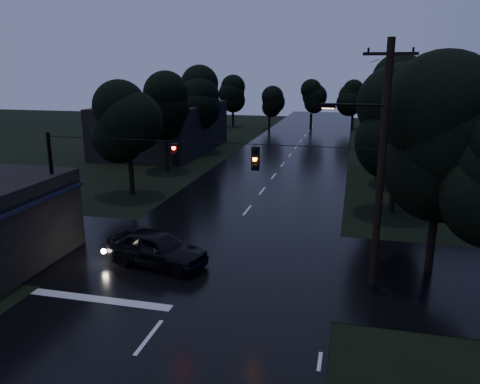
% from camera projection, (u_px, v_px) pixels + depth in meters
% --- Properties ---
extents(main_road, '(12.00, 120.00, 0.02)m').
position_uv_depth(main_road, '(274.00, 176.00, 39.38)').
color(main_road, black).
rests_on(main_road, ground).
extents(cross_street, '(60.00, 9.00, 0.02)m').
position_uv_depth(cross_street, '(210.00, 259.00, 22.49)').
color(cross_street, black).
rests_on(cross_street, ground).
extents(building_far_right, '(10.00, 14.00, 4.40)m').
position_uv_depth(building_far_right, '(446.00, 150.00, 39.35)').
color(building_far_right, black).
rests_on(building_far_right, ground).
extents(building_far_left, '(10.00, 16.00, 5.00)m').
position_uv_depth(building_far_left, '(164.00, 127.00, 51.33)').
color(building_far_left, black).
rests_on(building_far_left, ground).
extents(utility_pole_main, '(3.50, 0.30, 10.00)m').
position_uv_depth(utility_pole_main, '(379.00, 163.00, 18.49)').
color(utility_pole_main, black).
rests_on(utility_pole_main, ground).
extents(utility_pole_far, '(2.00, 0.30, 7.50)m').
position_uv_depth(utility_pole_far, '(381.00, 137.00, 34.59)').
color(utility_pole_far, black).
rests_on(utility_pole_far, ground).
extents(anchor_pole_left, '(0.18, 0.18, 6.00)m').
position_uv_depth(anchor_pole_left, '(54.00, 194.00, 22.49)').
color(anchor_pole_left, black).
rests_on(anchor_pole_left, ground).
extents(span_signals, '(15.00, 0.37, 1.12)m').
position_uv_depth(span_signals, '(213.00, 156.00, 20.06)').
color(span_signals, black).
rests_on(span_signals, ground).
extents(tree_corner_near, '(4.48, 4.48, 9.44)m').
position_uv_depth(tree_corner_near, '(443.00, 139.00, 19.58)').
color(tree_corner_near, black).
rests_on(tree_corner_near, ground).
extents(tree_left_a, '(3.92, 3.92, 8.26)m').
position_uv_depth(tree_left_a, '(128.00, 122.00, 32.58)').
color(tree_left_a, black).
rests_on(tree_left_a, ground).
extents(tree_left_b, '(4.20, 4.20, 8.85)m').
position_uv_depth(tree_left_b, '(164.00, 107.00, 40.13)').
color(tree_left_b, black).
rests_on(tree_left_b, ground).
extents(tree_left_c, '(4.48, 4.48, 9.44)m').
position_uv_depth(tree_left_c, '(196.00, 96.00, 49.55)').
color(tree_left_c, black).
rests_on(tree_left_c, ground).
extents(tree_right_a, '(4.20, 4.20, 8.85)m').
position_uv_depth(tree_right_a, '(399.00, 123.00, 28.35)').
color(tree_right_a, black).
rests_on(tree_right_a, ground).
extents(tree_right_b, '(4.48, 4.48, 9.44)m').
position_uv_depth(tree_right_b, '(399.00, 107.00, 35.63)').
color(tree_right_b, black).
rests_on(tree_right_b, ground).
extents(tree_right_c, '(4.76, 4.76, 10.03)m').
position_uv_depth(tree_right_c, '(398.00, 95.00, 44.77)').
color(tree_right_c, black).
rests_on(tree_right_c, ground).
extents(car, '(5.12, 2.83, 1.65)m').
position_uv_depth(car, '(157.00, 248.00, 21.60)').
color(car, black).
rests_on(car, ground).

